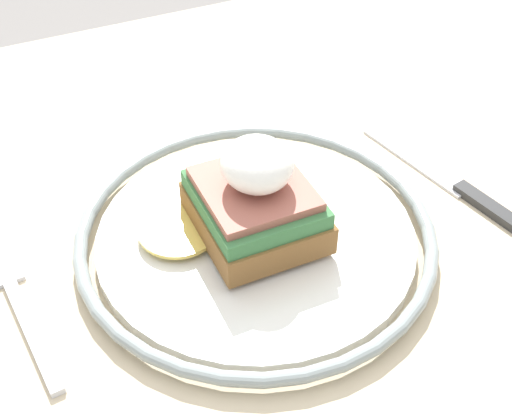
% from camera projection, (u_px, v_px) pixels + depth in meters
% --- Properties ---
extents(dining_table, '(1.01, 0.74, 0.76)m').
position_uv_depth(dining_table, '(242.00, 352.00, 0.60)').
color(dining_table, '#C6B28E').
rests_on(dining_table, ground_plane).
extents(plate, '(0.26, 0.26, 0.02)m').
position_uv_depth(plate, '(256.00, 236.00, 0.52)').
color(plate, silver).
rests_on(plate, dining_table).
extents(sandwich, '(0.12, 0.10, 0.08)m').
position_uv_depth(sandwich, '(254.00, 200.00, 0.49)').
color(sandwich, brown).
rests_on(sandwich, plate).
extents(fork, '(0.03, 0.14, 0.00)m').
position_uv_depth(fork, '(20.00, 307.00, 0.47)').
color(fork, silver).
rests_on(fork, dining_table).
extents(knife, '(0.05, 0.18, 0.01)m').
position_uv_depth(knife, '(461.00, 189.00, 0.56)').
color(knife, '#2D2D2D').
rests_on(knife, dining_table).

